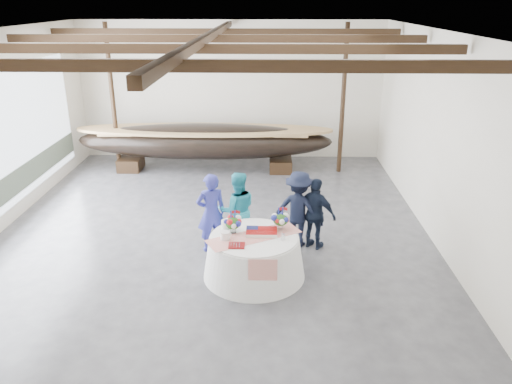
{
  "coord_description": "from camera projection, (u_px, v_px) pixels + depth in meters",
  "views": [
    {
      "loc": [
        1.28,
        -10.61,
        5.13
      ],
      "look_at": [
        1.01,
        -0.59,
        1.23
      ],
      "focal_mm": 35.0,
      "sensor_mm": 36.0,
      "label": 1
    }
  ],
  "objects": [
    {
      "name": "banquet_table",
      "position": [
        254.0,
        256.0,
        9.74
      ],
      "size": [
        2.0,
        2.0,
        0.86
      ],
      "color": "white",
      "rests_on": "ground"
    },
    {
      "name": "guest_man_right",
      "position": [
        316.0,
        214.0,
        10.72
      ],
      "size": [
        1.0,
        0.83,
        1.6
      ],
      "primitive_type": "imported",
      "rotation": [
        0.0,
        0.0,
        2.58
      ],
      "color": "black",
      "rests_on": "ground"
    },
    {
      "name": "wall_front",
      "position": [
        149.0,
        285.0,
        5.37
      ],
      "size": [
        10.0,
        0.02,
        4.5
      ],
      "primitive_type": "cube",
      "color": "silver",
      "rests_on": "ground"
    },
    {
      "name": "guest_man_left",
      "position": [
        299.0,
        209.0,
        10.84
      ],
      "size": [
        1.26,
        1.02,
        1.71
      ],
      "primitive_type": "imported",
      "rotation": [
        0.0,
        0.0,
        2.74
      ],
      "color": "black",
      "rests_on": "ground"
    },
    {
      "name": "wall_right",
      "position": [
        440.0,
        140.0,
        10.83
      ],
      "size": [
        0.02,
        12.0,
        4.5
      ],
      "primitive_type": "cube",
      "color": "silver",
      "rests_on": "ground"
    },
    {
      "name": "floor",
      "position": [
        214.0,
        231.0,
        11.77
      ],
      "size": [
        10.0,
        12.0,
        0.01
      ],
      "primitive_type": "cube",
      "color": "#3D3D42",
      "rests_on": "ground"
    },
    {
      "name": "ceiling",
      "position": [
        207.0,
        31.0,
        10.14
      ],
      "size": [
        10.0,
        12.0,
        0.01
      ],
      "primitive_type": "cube",
      "color": "white",
      "rests_on": "wall_back"
    },
    {
      "name": "tabletop_items",
      "position": [
        254.0,
        225.0,
        9.7
      ],
      "size": [
        1.88,
        1.38,
        0.4
      ],
      "color": "red",
      "rests_on": "banquet_table"
    },
    {
      "name": "pavilion_structure",
      "position": [
        212.0,
        53.0,
        11.04
      ],
      "size": [
        9.8,
        11.76,
        4.5
      ],
      "color": "black",
      "rests_on": "ground"
    },
    {
      "name": "open_bay",
      "position": [
        14.0,
        143.0,
        12.17
      ],
      "size": [
        0.03,
        7.0,
        3.2
      ],
      "color": "silver",
      "rests_on": "ground"
    },
    {
      "name": "guest_woman_blue",
      "position": [
        211.0,
        213.0,
        10.59
      ],
      "size": [
        0.74,
        0.62,
        1.75
      ],
      "primitive_type": "imported",
      "rotation": [
        0.0,
        0.0,
        3.5
      ],
      "color": "navy",
      "rests_on": "ground"
    },
    {
      "name": "guest_woman_teal",
      "position": [
        237.0,
        210.0,
        10.77
      ],
      "size": [
        0.94,
        0.8,
        1.72
      ],
      "primitive_type": "imported",
      "rotation": [
        0.0,
        0.0,
        3.34
      ],
      "color": "teal",
      "rests_on": "ground"
    },
    {
      "name": "longboat_display",
      "position": [
        205.0,
        141.0,
        15.6
      ],
      "size": [
        7.98,
        1.6,
        1.5
      ],
      "color": "black",
      "rests_on": "ground"
    },
    {
      "name": "wall_back",
      "position": [
        231.0,
        91.0,
        16.54
      ],
      "size": [
        10.0,
        0.02,
        4.5
      ],
      "primitive_type": "cube",
      "color": "silver",
      "rests_on": "ground"
    }
  ]
}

